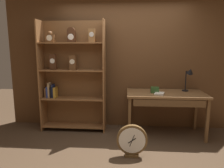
{
  "coord_description": "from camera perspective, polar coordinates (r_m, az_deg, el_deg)",
  "views": [
    {
      "loc": [
        0.08,
        -2.83,
        1.63
      ],
      "look_at": [
        -0.19,
        0.62,
        1.03
      ],
      "focal_mm": 33.37,
      "sensor_mm": 36.0,
      "label": 1
    }
  ],
  "objects": [
    {
      "name": "toolbox_small",
      "position": [
        3.91,
        11.64,
        -1.58
      ],
      "size": [
        0.14,
        0.11,
        0.11
      ],
      "primitive_type": "cube",
      "color": "#2D5123",
      "rests_on": "workbench"
    },
    {
      "name": "desk_lamp",
      "position": [
        4.16,
        20.36,
        2.32
      ],
      "size": [
        0.19,
        0.19,
        0.46
      ],
      "color": "black",
      "rests_on": "workbench"
    },
    {
      "name": "bookshelf",
      "position": [
        4.16,
        -11.02,
        2.26
      ],
      "size": [
        1.26,
        0.33,
        2.15
      ],
      "color": "brown",
      "rests_on": "ground"
    },
    {
      "name": "ground_plane",
      "position": [
        3.26,
        2.56,
        -20.07
      ],
      "size": [
        10.0,
        10.0,
        0.0
      ],
      "primitive_type": "plane",
      "color": "#4C3826"
    },
    {
      "name": "open_repair_manual",
      "position": [
        3.82,
        12.87,
        -2.52
      ],
      "size": [
        0.21,
        0.25,
        0.02
      ],
      "primitive_type": "cube",
      "rotation": [
        0.0,
        0.0,
        -0.27
      ],
      "color": "silver",
      "rests_on": "workbench"
    },
    {
      "name": "back_wood_panel",
      "position": [
        4.26,
        3.36,
        5.43
      ],
      "size": [
        4.8,
        0.05,
        2.6
      ],
      "primitive_type": "cube",
      "color": "brown",
      "rests_on": "ground"
    },
    {
      "name": "round_clock_large",
      "position": [
        3.25,
        5.49,
        -15.19
      ],
      "size": [
        0.46,
        0.11,
        0.5
      ],
      "color": "brown",
      "rests_on": "ground"
    },
    {
      "name": "workbench",
      "position": [
        3.97,
        14.54,
        -3.6
      ],
      "size": [
        1.43,
        0.73,
        0.81
      ],
      "color": "brown",
      "rests_on": "ground"
    }
  ]
}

